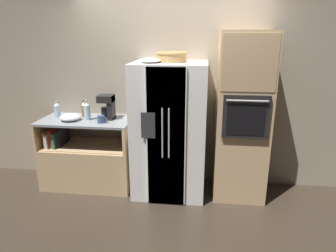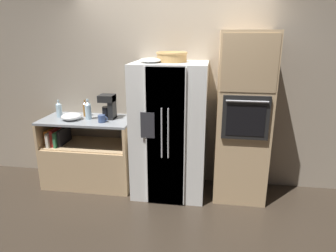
{
  "view_description": "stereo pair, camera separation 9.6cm",
  "coord_description": "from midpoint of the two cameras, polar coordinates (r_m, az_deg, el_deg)",
  "views": [
    {
      "loc": [
        0.44,
        -3.52,
        2.03
      ],
      "look_at": [
        0.01,
        -0.0,
        0.94
      ],
      "focal_mm": 32.0,
      "sensor_mm": 36.0,
      "label": 1
    },
    {
      "loc": [
        0.54,
        -3.5,
        2.03
      ],
      "look_at": [
        0.01,
        -0.0,
        0.94
      ],
      "focal_mm": 32.0,
      "sensor_mm": 36.0,
      "label": 2
    }
  ],
  "objects": [
    {
      "name": "wall_oven",
      "position": [
        3.8,
        14.7,
        1.48
      ],
      "size": [
        0.63,
        0.69,
        2.07
      ],
      "color": "tan",
      "rests_on": "ground_plane"
    },
    {
      "name": "wicker_basket",
      "position": [
        3.7,
        1.5,
        13.1
      ],
      "size": [
        0.38,
        0.38,
        0.12
      ],
      "color": "tan",
      "rests_on": "refrigerator"
    },
    {
      "name": "ground_plane",
      "position": [
        4.08,
        0.56,
        -12.67
      ],
      "size": [
        20.0,
        20.0,
        0.0
      ],
      "primitive_type": "plane",
      "color": "#382D23"
    },
    {
      "name": "mug",
      "position": [
        3.91,
        -11.8,
        1.37
      ],
      "size": [
        0.13,
        0.09,
        0.09
      ],
      "color": "#384C7A",
      "rests_on": "counter_left"
    },
    {
      "name": "counter_left",
      "position": [
        4.33,
        -14.1,
        -6.26
      ],
      "size": [
        1.21,
        0.63,
        0.94
      ],
      "color": "tan",
      "rests_on": "ground_plane"
    },
    {
      "name": "coffee_maker",
      "position": [
        4.04,
        -10.54,
        3.81
      ],
      "size": [
        0.2,
        0.19,
        0.32
      ],
      "color": "black",
      "rests_on": "counter_left"
    },
    {
      "name": "refrigerator",
      "position": [
        3.81,
        1.05,
        -0.85
      ],
      "size": [
        0.91,
        0.76,
        1.7
      ],
      "color": "white",
      "rests_on": "ground_plane"
    },
    {
      "name": "fruit_bowl",
      "position": [
        3.6,
        -2.65,
        12.4
      ],
      "size": [
        0.26,
        0.26,
        0.06
      ],
      "color": "white",
      "rests_on": "refrigerator"
    },
    {
      "name": "mixing_bowl",
      "position": [
        4.13,
        -17.29,
        1.76
      ],
      "size": [
        0.27,
        0.27,
        0.09
      ],
      "color": "white",
      "rests_on": "counter_left"
    },
    {
      "name": "bottle_wide",
      "position": [
        4.07,
        -14.32,
        2.93
      ],
      "size": [
        0.08,
        0.08,
        0.27
      ],
      "color": "silver",
      "rests_on": "counter_left"
    },
    {
      "name": "wall_back",
      "position": [
        4.07,
        1.59,
        8.24
      ],
      "size": [
        12.0,
        0.06,
        2.8
      ],
      "color": "tan",
      "rests_on": "ground_plane"
    },
    {
      "name": "bottle_short",
      "position": [
        4.25,
        -14.85,
        3.17
      ],
      "size": [
        0.06,
        0.06,
        0.23
      ],
      "color": "brown",
      "rests_on": "counter_left"
    },
    {
      "name": "bottle_tall",
      "position": [
        4.3,
        -19.45,
        3.03
      ],
      "size": [
        0.08,
        0.08,
        0.24
      ],
      "color": "silver",
      "rests_on": "counter_left"
    }
  ]
}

